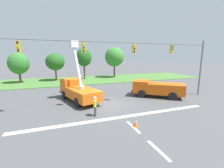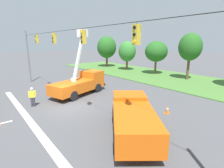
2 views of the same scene
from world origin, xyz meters
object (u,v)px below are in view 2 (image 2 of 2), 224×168
utility_truck_support_near (133,117)px  traffic_cone_mid_right (167,109)px  tree_west (127,51)px  tree_centre (156,52)px  road_worker (32,96)px  utility_truck_bucket_lift (81,82)px  tree_east (190,47)px  tree_far_west (107,47)px

utility_truck_support_near → traffic_cone_mid_right: utility_truck_support_near is taller
tree_west → tree_centre: bearing=6.9°
tree_centre → road_worker: (3.32, -21.72, -3.05)m
tree_west → utility_truck_support_near: tree_west is taller
tree_west → road_worker: size_ratio=3.33×
tree_centre → utility_truck_bucket_lift: bearing=-81.3°
tree_east → utility_truck_support_near: size_ratio=1.07×
utility_truck_bucket_lift → tree_centre: bearing=98.7°
tree_centre → road_worker: bearing=-81.3°
tree_far_west → tree_west: bearing=2.6°
utility_truck_support_near → road_worker: bearing=-158.8°
tree_far_west → tree_west: tree_far_west is taller
road_worker → tree_far_west: bearing=128.4°
tree_east → road_worker: tree_east is taller
tree_centre → utility_truck_support_near: bearing=-55.7°
tree_west → utility_truck_bucket_lift: bearing=-59.8°
traffic_cone_mid_right → road_worker: bearing=-136.3°
tree_centre → utility_truck_bucket_lift: utility_truck_bucket_lift is taller
tree_west → road_worker: 23.33m
tree_west → traffic_cone_mid_right: tree_west is taller
tree_east → tree_far_west: bearing=-176.9°
tree_centre → tree_west: bearing=-173.1°
tree_east → traffic_cone_mid_right: size_ratio=10.27×
tree_east → utility_truck_bucket_lift: same height
utility_truck_support_near → road_worker: utility_truck_support_near is taller
tree_far_west → traffic_cone_mid_right: bearing=-26.7°
tree_far_west → traffic_cone_mid_right: 28.14m
tree_east → utility_truck_bucket_lift: (-3.58, -16.36, -3.59)m
tree_west → tree_centre: size_ratio=1.01×
utility_truck_support_near → traffic_cone_mid_right: size_ratio=9.56×
tree_west → tree_centre: tree_west is taller
tree_east → road_worker: 22.21m
tree_west → road_worker: tree_west is taller
utility_truck_support_near → road_worker: size_ratio=3.68×
tree_west → tree_east: (12.66, 0.75, 1.10)m
tree_east → traffic_cone_mid_right: tree_east is taller
road_worker → traffic_cone_mid_right: bearing=43.7°
tree_east → utility_truck_support_near: bearing=-70.9°
traffic_cone_mid_right → tree_west: bearing=145.1°
tree_west → utility_truck_support_near: size_ratio=0.91×
utility_truck_bucket_lift → tree_far_west: bearing=135.4°
tree_centre → tree_far_west: bearing=-175.2°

